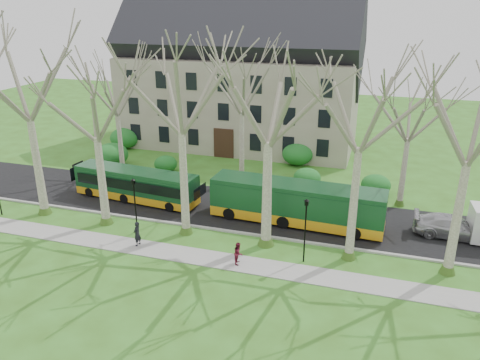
{
  "coord_description": "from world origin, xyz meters",
  "views": [
    {
      "loc": [
        9.88,
        -27.44,
        15.73
      ],
      "look_at": [
        0.46,
        3.0,
        3.57
      ],
      "focal_mm": 35.0,
      "sensor_mm": 36.0,
      "label": 1
    }
  ],
  "objects_px": {
    "bus_lead": "(136,185)",
    "sedan": "(453,227)",
    "bus_follow": "(296,203)",
    "pedestrian_a": "(137,234)",
    "pedestrian_b": "(238,253)"
  },
  "relations": [
    {
      "from": "sedan",
      "to": "pedestrian_b",
      "type": "height_order",
      "value": "sedan"
    },
    {
      "from": "bus_lead",
      "to": "bus_follow",
      "type": "distance_m",
      "value": 13.65
    },
    {
      "from": "pedestrian_a",
      "to": "bus_lead",
      "type": "bearing_deg",
      "value": -145.61
    },
    {
      "from": "sedan",
      "to": "bus_follow",
      "type": "bearing_deg",
      "value": 97.1
    },
    {
      "from": "bus_lead",
      "to": "pedestrian_a",
      "type": "distance_m",
      "value": 8.16
    },
    {
      "from": "sedan",
      "to": "pedestrian_b",
      "type": "xyz_separation_m",
      "value": [
        -13.42,
        -7.97,
        -0.03
      ]
    },
    {
      "from": "bus_follow",
      "to": "pedestrian_a",
      "type": "distance_m",
      "value": 11.81
    },
    {
      "from": "bus_follow",
      "to": "pedestrian_a",
      "type": "relative_size",
      "value": 7.35
    },
    {
      "from": "sedan",
      "to": "pedestrian_a",
      "type": "distance_m",
      "value": 22.15
    },
    {
      "from": "sedan",
      "to": "pedestrian_a",
      "type": "relative_size",
      "value": 3.02
    },
    {
      "from": "bus_follow",
      "to": "pedestrian_a",
      "type": "bearing_deg",
      "value": -142.38
    },
    {
      "from": "bus_lead",
      "to": "bus_follow",
      "type": "relative_size",
      "value": 0.84
    },
    {
      "from": "bus_follow",
      "to": "pedestrian_a",
      "type": "xyz_separation_m",
      "value": [
        -9.69,
        -6.71,
        -0.74
      ]
    },
    {
      "from": "bus_follow",
      "to": "bus_lead",
      "type": "bearing_deg",
      "value": -178.79
    },
    {
      "from": "bus_lead",
      "to": "sedan",
      "type": "height_order",
      "value": "bus_lead"
    }
  ]
}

